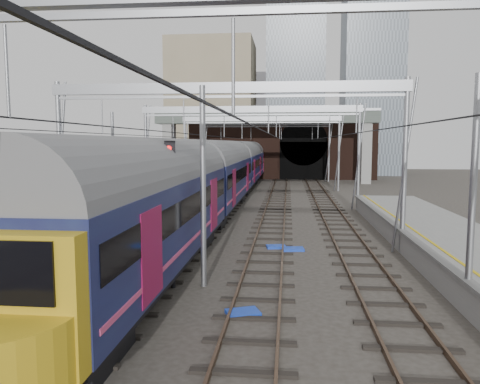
# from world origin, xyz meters

# --- Properties ---
(ground) EXTENTS (160.00, 160.00, 0.00)m
(ground) POSITION_xyz_m (0.00, 0.00, 0.00)
(ground) COLOR #38332D
(ground) RESTS_ON ground
(tracks) EXTENTS (14.40, 80.00, 0.22)m
(tracks) POSITION_xyz_m (0.00, 15.00, 0.02)
(tracks) COLOR #4C3828
(tracks) RESTS_ON ground
(overhead_line) EXTENTS (16.80, 80.00, 8.00)m
(overhead_line) POSITION_xyz_m (0.00, 21.49, 6.57)
(overhead_line) COLOR gray
(overhead_line) RESTS_ON ground
(retaining_wall) EXTENTS (28.00, 2.75, 9.00)m
(retaining_wall) POSITION_xyz_m (1.40, 51.93, 4.33)
(retaining_wall) COLOR black
(retaining_wall) RESTS_ON ground
(overbridge) EXTENTS (28.00, 3.00, 9.25)m
(overbridge) POSITION_xyz_m (0.00, 46.00, 7.27)
(overbridge) COLOR gray
(overbridge) RESTS_ON ground
(city_skyline) EXTENTS (37.50, 27.50, 60.00)m
(city_skyline) POSITION_xyz_m (2.73, 70.48, 17.09)
(city_skyline) COLOR tan
(city_skyline) RESTS_ON ground
(train_main) EXTENTS (3.11, 71.85, 5.25)m
(train_main) POSITION_xyz_m (-2.00, 29.11, 2.68)
(train_main) COLOR black
(train_main) RESTS_ON ground
(train_second) EXTENTS (3.09, 71.34, 5.22)m
(train_second) POSITION_xyz_m (-6.00, 39.40, 2.66)
(train_second) COLOR black
(train_second) RESTS_ON ground
(signal_near_centre) EXTENTS (0.40, 0.48, 5.13)m
(signal_near_centre) POSITION_xyz_m (-1.04, 1.65, 3.21)
(signal_near_centre) COLOR black
(signal_near_centre) RESTS_ON ground
(equip_cover_a) EXTENTS (1.14, 0.99, 0.11)m
(equip_cover_a) POSITION_xyz_m (1.64, -0.61, 0.06)
(equip_cover_a) COLOR blue
(equip_cover_a) RESTS_ON ground
(equip_cover_b) EXTENTS (1.05, 0.80, 0.11)m
(equip_cover_b) POSITION_xyz_m (3.21, 7.93, 0.06)
(equip_cover_b) COLOR blue
(equip_cover_b) RESTS_ON ground
(equip_cover_c) EXTENTS (1.03, 0.82, 0.11)m
(equip_cover_c) POSITION_xyz_m (2.39, 8.37, 0.05)
(equip_cover_c) COLOR blue
(equip_cover_c) RESTS_ON ground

